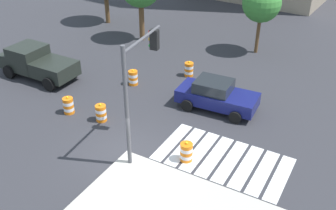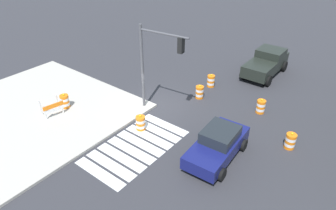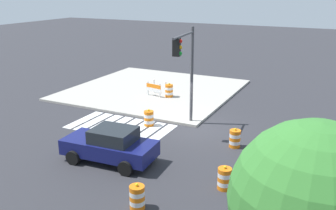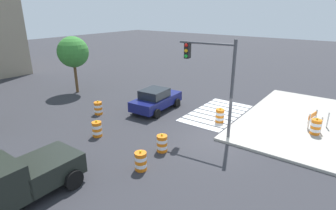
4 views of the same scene
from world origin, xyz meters
name	(u,v)px [view 4 (image 4 of 4)]	position (x,y,z in m)	size (l,w,h in m)	color
ground_plane	(214,140)	(0.00, 0.00, 0.00)	(120.00, 120.00, 0.00)	#2D2D33
crosswalk_stripes	(217,113)	(4.00, 1.80, 0.01)	(5.85, 3.20, 0.02)	silver
sports_car	(156,100)	(1.93, 5.74, 0.81)	(4.40, 2.34, 1.63)	navy
pickup_truck	(8,184)	(-9.46, 3.73, 0.97)	(5.15, 2.34, 1.92)	black
traffic_barrel_near_corner	(141,161)	(-4.72, 1.37, 0.45)	(0.56, 0.56, 1.02)	orange
traffic_barrel_crosswalk_end	(220,116)	(2.60, 0.92, 0.45)	(0.56, 0.56, 1.02)	orange
traffic_barrel_median_near	(97,129)	(-3.56, 5.81, 0.45)	(0.56, 0.56, 1.02)	orange
traffic_barrel_median_far	(98,108)	(-1.15, 8.53, 0.45)	(0.56, 0.56, 1.02)	orange
traffic_barrel_far_curb	(162,143)	(-2.74, 1.64, 0.45)	(0.56, 0.56, 1.02)	orange
traffic_barrel_on_sidewalk	(316,127)	(3.97, -4.54, 0.60)	(0.56, 0.56, 1.02)	orange
construction_barricade	(315,119)	(5.00, -4.34, 0.72)	(1.36, 1.00, 1.00)	silver
traffic_light_pole	(213,71)	(0.46, 0.53, 3.91)	(0.67, 3.28, 5.50)	#4C4C51
street_tree_streetside_near	(73,52)	(1.34, 14.30, 3.58)	(2.64, 2.64, 4.92)	brown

